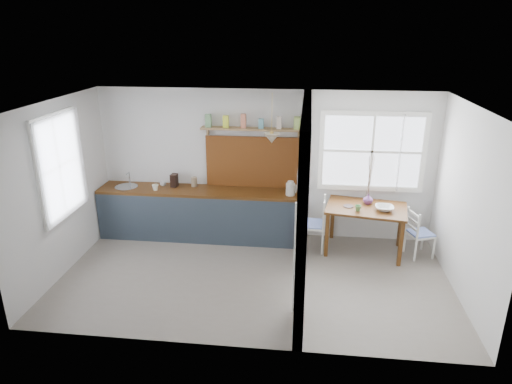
# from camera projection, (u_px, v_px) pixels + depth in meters

# --- Properties ---
(floor) EXTENTS (5.80, 3.20, 0.01)m
(floor) POSITION_uv_depth(u_px,v_px,m) (254.00, 277.00, 6.88)
(floor) COLOR slate
(floor) RESTS_ON ground
(ceiling) EXTENTS (5.80, 3.20, 0.01)m
(ceiling) POSITION_uv_depth(u_px,v_px,m) (254.00, 104.00, 6.00)
(ceiling) COLOR silver
(ceiling) RESTS_ON walls
(walls) EXTENTS (5.81, 3.21, 2.60)m
(walls) POSITION_uv_depth(u_px,v_px,m) (254.00, 197.00, 6.44)
(walls) COLOR silver
(walls) RESTS_ON floor
(partition) EXTENTS (0.12, 3.20, 2.60)m
(partition) POSITION_uv_depth(u_px,v_px,m) (304.00, 187.00, 6.37)
(partition) COLOR silver
(partition) RESTS_ON floor
(kitchen_window) EXTENTS (0.10, 1.16, 1.50)m
(kitchen_window) POSITION_uv_depth(u_px,v_px,m) (58.00, 166.00, 6.63)
(kitchen_window) COLOR white
(kitchen_window) RESTS_ON walls
(nook_window) EXTENTS (1.76, 0.10, 1.30)m
(nook_window) POSITION_uv_depth(u_px,v_px,m) (372.00, 152.00, 7.60)
(nook_window) COLOR white
(nook_window) RESTS_ON walls
(counter) EXTENTS (3.50, 0.60, 0.90)m
(counter) POSITION_uv_depth(u_px,v_px,m) (200.00, 213.00, 8.09)
(counter) COLOR #603214
(counter) RESTS_ON floor
(sink) EXTENTS (0.40, 0.40, 0.02)m
(sink) POSITION_uv_depth(u_px,v_px,m) (126.00, 187.00, 8.06)
(sink) COLOR #B3B6B9
(sink) RESTS_ON counter
(backsplash) EXTENTS (1.65, 0.03, 0.90)m
(backsplash) POSITION_uv_depth(u_px,v_px,m) (253.00, 162.00, 7.92)
(backsplash) COLOR brown
(backsplash) RESTS_ON walls
(shelf) EXTENTS (1.75, 0.20, 0.21)m
(shelf) POSITION_uv_depth(u_px,v_px,m) (252.00, 126.00, 7.61)
(shelf) COLOR #AA8248
(shelf) RESTS_ON walls
(pendant_lamp) EXTENTS (0.26, 0.26, 0.16)m
(pendant_lamp) POSITION_uv_depth(u_px,v_px,m) (272.00, 138.00, 7.30)
(pendant_lamp) COLOR #EFE4BE
(pendant_lamp) RESTS_ON ceiling
(utensil_rail) EXTENTS (0.02, 0.50, 0.02)m
(utensil_rail) POSITION_uv_depth(u_px,v_px,m) (299.00, 169.00, 7.16)
(utensil_rail) COLOR #B3B6B9
(utensil_rail) RESTS_ON partition
(dining_table) EXTENTS (1.40, 1.05, 0.79)m
(dining_table) POSITION_uv_depth(u_px,v_px,m) (365.00, 229.00, 7.57)
(dining_table) COLOR #603214
(dining_table) RESTS_ON floor
(chair_left) EXTENTS (0.44, 0.44, 0.93)m
(chair_left) POSITION_uv_depth(u_px,v_px,m) (312.00, 223.00, 7.63)
(chair_left) COLOR white
(chair_left) RESTS_ON floor
(chair_right) EXTENTS (0.47, 0.47, 0.81)m
(chair_right) POSITION_uv_depth(u_px,v_px,m) (421.00, 233.00, 7.41)
(chair_right) COLOR white
(chair_right) RESTS_ON floor
(kettle) EXTENTS (0.22, 0.18, 0.24)m
(kettle) POSITION_uv_depth(u_px,v_px,m) (290.00, 188.00, 7.62)
(kettle) COLOR silver
(kettle) RESTS_ON counter
(mug_a) EXTENTS (0.12, 0.12, 0.10)m
(mug_a) POSITION_uv_depth(u_px,v_px,m) (155.00, 188.00, 7.86)
(mug_a) COLOR white
(mug_a) RESTS_ON counter
(mug_b) EXTENTS (0.13, 0.13, 0.08)m
(mug_b) POSITION_uv_depth(u_px,v_px,m) (163.00, 184.00, 8.09)
(mug_b) COLOR white
(mug_b) RESTS_ON counter
(knife_block) EXTENTS (0.12, 0.15, 0.23)m
(knife_block) POSITION_uv_depth(u_px,v_px,m) (174.00, 180.00, 8.03)
(knife_block) COLOR black
(knife_block) RESTS_ON counter
(jar) EXTENTS (0.14, 0.14, 0.17)m
(jar) POSITION_uv_depth(u_px,v_px,m) (194.00, 182.00, 8.04)
(jar) COLOR gray
(jar) RESTS_ON counter
(towel_magenta) EXTENTS (0.02, 0.03, 0.54)m
(towel_magenta) POSITION_uv_depth(u_px,v_px,m) (295.00, 235.00, 7.63)
(towel_magenta) COLOR #B42F68
(towel_magenta) RESTS_ON counter
(towel_orange) EXTENTS (0.02, 0.03, 0.45)m
(towel_orange) POSITION_uv_depth(u_px,v_px,m) (295.00, 237.00, 7.63)
(towel_orange) COLOR orange
(towel_orange) RESTS_ON counter
(bowl) EXTENTS (0.30, 0.30, 0.07)m
(bowl) POSITION_uv_depth(u_px,v_px,m) (384.00, 208.00, 7.29)
(bowl) COLOR silver
(bowl) RESTS_ON dining_table
(table_cup) EXTENTS (0.13, 0.13, 0.09)m
(table_cup) POSITION_uv_depth(u_px,v_px,m) (358.00, 208.00, 7.26)
(table_cup) COLOR #599454
(table_cup) RESTS_ON dining_table
(plate) EXTENTS (0.17, 0.17, 0.01)m
(plate) POSITION_uv_depth(u_px,v_px,m) (348.00, 206.00, 7.45)
(plate) COLOR #382A2A
(plate) RESTS_ON dining_table
(vase) EXTENTS (0.19, 0.19, 0.17)m
(vase) POSITION_uv_depth(u_px,v_px,m) (368.00, 199.00, 7.54)
(vase) COLOR #673772
(vase) RESTS_ON dining_table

